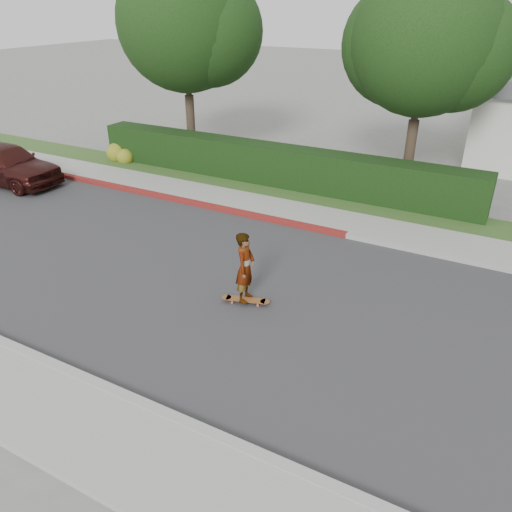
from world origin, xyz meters
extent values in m
plane|color=slate|center=(0.00, 0.00, 0.00)|extent=(120.00, 120.00, 0.00)
cube|color=#2D2D30|center=(0.00, 0.00, 0.01)|extent=(60.00, 8.00, 0.01)
cube|color=#9E9E99|center=(0.00, -4.10, 0.07)|extent=(60.00, 0.20, 0.15)
cube|color=gray|center=(0.00, -5.00, 0.06)|extent=(60.00, 1.60, 0.12)
cube|color=#9E9E99|center=(0.00, 4.10, 0.07)|extent=(60.00, 0.20, 0.15)
cube|color=maroon|center=(-5.00, 4.10, 0.08)|extent=(12.00, 0.21, 0.15)
cube|color=gray|center=(0.00, 5.00, 0.06)|extent=(60.00, 1.60, 0.12)
cube|color=#2D4C1E|center=(0.00, 6.60, 0.05)|extent=(60.00, 1.60, 0.10)
cube|color=black|center=(-3.00, 7.20, 0.75)|extent=(15.00, 1.00, 1.50)
sphere|color=#2D4C19|center=(-10.20, 6.80, 0.35)|extent=(0.90, 0.90, 0.90)
sphere|color=#2D4C19|center=(-9.60, 6.60, 0.30)|extent=(0.70, 0.70, 0.70)
cylinder|color=#33261C|center=(-7.50, 8.50, 1.35)|extent=(0.36, 0.36, 2.70)
cylinder|color=#33261C|center=(-7.50, 8.50, 3.38)|extent=(0.24, 0.24, 2.25)
sphere|color=black|center=(-7.50, 8.50, 5.40)|extent=(5.20, 5.20, 5.20)
sphere|color=black|center=(-8.30, 8.90, 5.20)|extent=(4.42, 4.42, 4.42)
sphere|color=black|center=(-6.60, 8.80, 5.10)|extent=(4.16, 4.16, 4.16)
cylinder|color=#33261C|center=(1.50, 9.00, 1.26)|extent=(0.36, 0.36, 2.52)
cylinder|color=#33261C|center=(1.50, 9.00, 3.15)|extent=(0.24, 0.24, 2.10)
sphere|color=black|center=(1.50, 9.00, 5.04)|extent=(4.80, 4.80, 4.80)
sphere|color=black|center=(0.70, 9.40, 4.84)|extent=(4.08, 4.08, 4.08)
sphere|color=black|center=(2.40, 9.30, 4.74)|extent=(3.84, 3.84, 3.84)
cylinder|color=#B25531|center=(-0.13, -0.56, 0.04)|extent=(0.07, 0.05, 0.06)
cylinder|color=#B25531|center=(-0.18, -0.39, 0.04)|extent=(0.07, 0.05, 0.06)
cylinder|color=#B25531|center=(0.44, -0.38, 0.04)|extent=(0.07, 0.05, 0.06)
cylinder|color=#B25531|center=(0.40, -0.22, 0.04)|extent=(0.07, 0.05, 0.06)
cube|color=silver|center=(-0.16, -0.48, 0.08)|extent=(0.10, 0.19, 0.03)
cube|color=silver|center=(0.42, -0.30, 0.08)|extent=(0.10, 0.19, 0.03)
cube|color=#652D16|center=(0.13, -0.39, 0.11)|extent=(0.93, 0.47, 0.02)
cylinder|color=#652D16|center=(-0.30, -0.52, 0.11)|extent=(0.28, 0.28, 0.02)
cylinder|color=#652D16|center=(0.56, -0.26, 0.11)|extent=(0.28, 0.28, 0.02)
imported|color=white|center=(0.13, -0.39, 0.95)|extent=(0.48, 0.66, 1.66)
imported|color=#3C1513|center=(-11.81, 2.66, 0.76)|extent=(4.50, 1.86, 1.52)
camera|label=1|loc=(4.93, -8.79, 6.26)|focal=35.00mm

